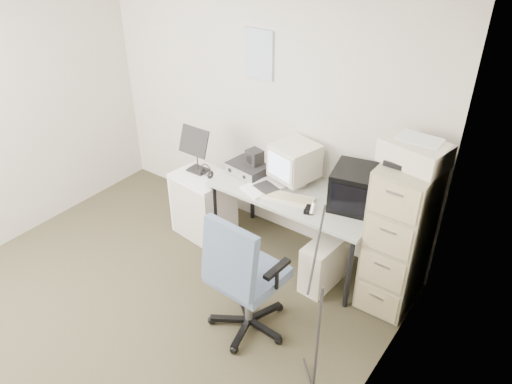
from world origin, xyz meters
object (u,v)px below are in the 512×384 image
Objects in this scene: desk at (295,225)px; office_chair at (248,273)px; filing_cabinet at (400,235)px; side_cart at (204,204)px.

office_chair reaches higher than desk.
filing_cabinet is at bearing 54.98° from office_chair.
desk is 2.27× the size of side_cart.
desk reaches higher than side_cart.
side_cart is (-1.11, 0.76, -0.23)m from office_chair.
office_chair is at bearing -79.91° from desk.
filing_cabinet is 1.17× the size of office_chair.
filing_cabinet reaches higher than desk.
filing_cabinet is 1.97× the size of side_cart.
filing_cabinet is 1.25m from office_chair.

